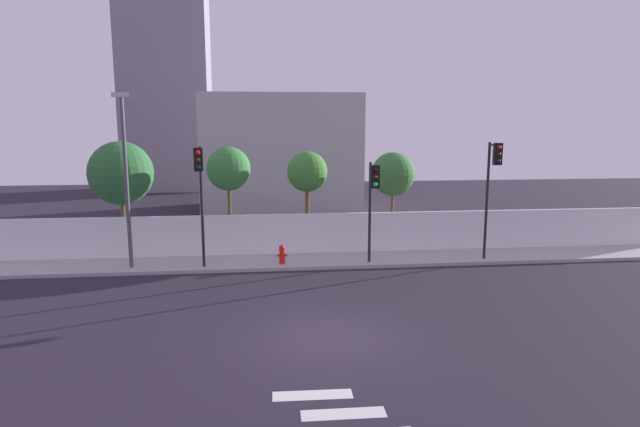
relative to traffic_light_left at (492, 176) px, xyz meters
The scene contains 14 objects.
ground_plane 11.21m from the traffic_light_left, 137.58° to the right, with size 80.00×80.00×0.00m, color #27202C.
sidewalk 8.70m from the traffic_light_left, behind, with size 36.00×2.40×0.15m, color #A2A2A2.
perimeter_wall 8.59m from the traffic_light_left, 162.99° to the left, with size 36.00×0.18×1.80m, color white.
crosswalk_marking 14.72m from the traffic_light_left, 125.09° to the right, with size 2.76×3.05×0.01m.
traffic_light_left is the anchor object (origin of this frame).
traffic_light_center 5.24m from the traffic_light_left, behind, with size 0.37×1.84×4.27m.
traffic_light_right 12.05m from the traffic_light_left, behind, with size 0.35×1.32×4.94m.
street_lamp_curbside 14.99m from the traffic_light_left, behind, with size 0.80×2.03×7.03m.
fire_hydrant 9.42m from the traffic_light_left, behind, with size 0.44×0.26×0.82m.
roadside_tree_leftmost 16.54m from the traffic_light_left, 166.27° to the left, with size 2.94×2.94×5.21m.
roadside_tree_midleft 11.84m from the traffic_light_left, 160.64° to the left, with size 2.07×2.07×4.93m.
roadside_tree_midright 8.44m from the traffic_light_left, 152.27° to the left, with size 1.94×1.94×4.69m.
roadside_tree_rightmost 5.13m from the traffic_light_left, 129.96° to the left, with size 2.12×2.12×4.63m.
low_building_distant 18.34m from the traffic_light_left, 116.72° to the left, with size 10.80×6.00×7.95m, color #A8A8A8.
Camera 1 is at (-1.85, -14.38, 6.05)m, focal length 30.10 mm.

